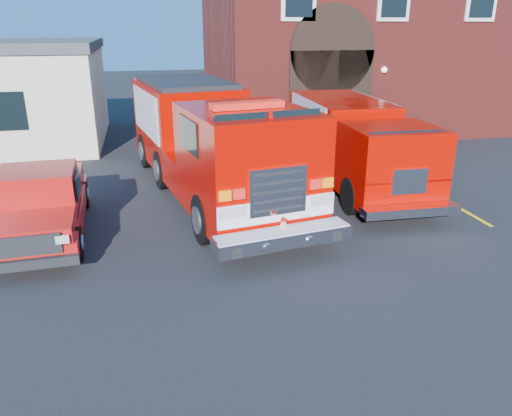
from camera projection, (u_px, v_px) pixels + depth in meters
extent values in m
plane|color=black|center=(245.00, 241.00, 12.17)|extent=(100.00, 100.00, 0.00)
cube|color=yellow|center=(458.00, 207.00, 14.43)|extent=(0.12, 3.00, 0.01)
cube|color=yellow|center=(406.00, 178.00, 17.18)|extent=(0.12, 3.00, 0.01)
cube|color=yellow|center=(369.00, 157.00, 19.92)|extent=(0.12, 3.00, 0.01)
cube|color=maroon|center=(362.00, 45.00, 25.47)|extent=(15.00, 10.00, 8.00)
cube|color=black|center=(330.00, 100.00, 20.84)|extent=(3.60, 0.12, 4.00)
cylinder|color=black|center=(333.00, 50.00, 20.15)|extent=(3.60, 0.12, 3.60)
cube|color=black|center=(8.00, 111.00, 18.23)|extent=(1.20, 0.10, 1.40)
cylinder|color=black|center=(205.00, 219.00, 11.89)|extent=(0.58, 1.27, 1.22)
cylinder|color=black|center=(297.00, 206.00, 12.76)|extent=(0.58, 1.27, 1.22)
cube|color=#B10700|center=(210.00, 164.00, 15.30)|extent=(4.37, 10.31, 1.00)
cube|color=#B10700|center=(186.00, 110.00, 17.07)|extent=(3.53, 5.27, 1.78)
cube|color=#B10700|center=(247.00, 143.00, 12.04)|extent=(3.32, 3.96, 1.66)
cube|color=black|center=(271.00, 136.00, 10.68)|extent=(2.42, 0.49, 1.04)
cube|color=red|center=(247.00, 105.00, 11.72)|extent=(1.81, 0.66, 0.16)
cube|color=white|center=(278.00, 210.00, 10.86)|extent=(2.75, 0.52, 0.49)
cube|color=silver|center=(278.00, 191.00, 10.70)|extent=(1.32, 0.28, 1.04)
cube|color=silver|center=(283.00, 238.00, 10.77)|extent=(3.16, 1.11, 0.31)
cube|color=#B7B7BF|center=(145.00, 113.00, 16.58)|extent=(0.70, 3.95, 1.44)
cube|color=#B7B7BF|center=(225.00, 108.00, 17.57)|extent=(0.70, 3.95, 1.44)
sphere|color=#D6B787|center=(283.00, 227.00, 10.69)|extent=(0.20, 0.20, 0.17)
sphere|color=#D6B787|center=(284.00, 222.00, 10.64)|extent=(0.16, 0.16, 0.14)
sphere|color=#D6B787|center=(281.00, 220.00, 10.61)|extent=(0.06, 0.06, 0.05)
sphere|color=#D6B787|center=(286.00, 219.00, 10.65)|extent=(0.06, 0.06, 0.05)
ellipsoid|color=red|center=(284.00, 220.00, 10.63)|extent=(0.17, 0.17, 0.08)
cylinder|color=red|center=(284.00, 221.00, 10.62)|extent=(0.19, 0.19, 0.01)
cylinder|color=black|center=(76.00, 244.00, 11.12)|extent=(0.30, 0.77, 0.76)
cube|color=#AD130F|center=(44.00, 214.00, 12.45)|extent=(2.15, 5.31, 0.43)
cube|color=#AD130F|center=(31.00, 227.00, 10.64)|extent=(1.82, 1.51, 0.33)
cube|color=#AD130F|center=(38.00, 189.00, 11.93)|extent=(1.83, 1.79, 0.95)
cube|color=#AD130F|center=(48.00, 182.00, 13.69)|extent=(1.84, 2.08, 0.52)
cube|color=black|center=(29.00, 264.00, 10.05)|extent=(1.94, 0.23, 0.21)
cylinder|color=black|center=(352.00, 196.00, 13.76)|extent=(0.37, 1.05, 1.04)
cylinder|color=black|center=(422.00, 192.00, 14.13)|extent=(0.37, 1.05, 1.04)
cube|color=#B10700|center=(353.00, 160.00, 16.30)|extent=(2.64, 7.67, 0.85)
cube|color=#B10700|center=(340.00, 119.00, 17.23)|extent=(2.54, 4.82, 1.42)
cube|color=#B10700|center=(392.00, 149.00, 13.51)|extent=(2.45, 2.36, 1.23)
cube|color=#B7B7BF|center=(307.00, 123.00, 17.06)|extent=(0.18, 3.98, 1.61)
cube|color=#B7B7BF|center=(373.00, 121.00, 17.48)|extent=(0.18, 3.98, 1.61)
cube|color=silver|center=(411.00, 211.00, 12.68)|extent=(2.58, 0.52, 0.24)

